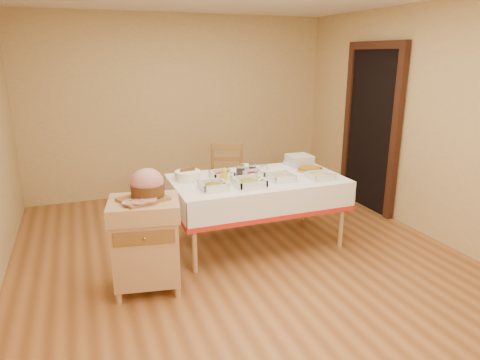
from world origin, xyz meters
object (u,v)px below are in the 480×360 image
Objects in this scene: butcher_cart at (146,240)px; dining_chair at (226,181)px; brass_platter at (310,169)px; dining_table at (257,192)px; preserve_jar_left at (240,171)px; bread_basket at (188,175)px; plate_stack at (299,160)px; mustard_bottle at (224,176)px; ham_on_board at (147,186)px; preserve_jar_right at (252,169)px.

dining_chair is at bearing 48.81° from butcher_cart.
dining_table is at bearing -175.59° from brass_platter.
preserve_jar_left reaches higher than bread_basket.
dining_table is 0.77m from bread_basket.
plate_stack is at bearing -35.74° from dining_chair.
ham_on_board is at bearing -151.67° from mustard_bottle.
preserve_jar_left reaches higher than butcher_cart.
ham_on_board is at bearing -163.22° from brass_platter.
ham_on_board is 2.11m from plate_stack.
dining_chair is 3.54× the size of bread_basket.
ham_on_board is 1.49× the size of bread_basket.
dining_table is 0.47m from mustard_bottle.
preserve_jar_right is at bearing 29.94° from butcher_cart.
preserve_jar_left is at bearing 31.39° from butcher_cart.
dining_chair reaches higher than bread_basket.
brass_platter is (1.97, 0.61, 0.30)m from butcher_cart.
dining_chair reaches higher than brass_platter.
mustard_bottle is at bearing -173.60° from brass_platter.
ham_on_board reaches higher than preserve_jar_right.
dining_table is 1.40m from ham_on_board.
mustard_bottle is at bearing -140.66° from preserve_jar_left.
dining_chair reaches higher than preserve_jar_left.
mustard_bottle is (0.85, 0.46, -0.12)m from ham_on_board.
dining_table is 0.29m from preserve_jar_left.
ham_on_board is 0.98m from mustard_bottle.
preserve_jar_left is at bearing -4.44° from bread_basket.
mustard_bottle is 0.58× the size of brass_platter.
dining_chair is 0.72m from preserve_jar_right.
butcher_cart is 4.70× the size of mustard_bottle.
butcher_cart is at bearing -150.06° from preserve_jar_right.
dining_chair is 5.33× the size of mustard_bottle.
bread_basket reaches higher than preserve_jar_right.
mustard_bottle reaches higher than plate_stack.
mustard_bottle is at bearing 28.33° from ham_on_board.
brass_platter is (0.65, -0.14, -0.03)m from preserve_jar_right.
butcher_cart is (-1.29, -0.56, -0.12)m from dining_table.
dining_chair is 2.38× the size of ham_on_board.
dining_table is at bearing -155.53° from plate_stack.
preserve_jar_right is at bearing 32.23° from mustard_bottle.
ham_on_board reaches higher than butcher_cart.
dining_table is 0.78m from plate_stack.
butcher_cart is at bearing -156.49° from dining_table.
preserve_jar_right is at bearing -170.27° from plate_stack.
ham_on_board reaches higher than dining_table.
preserve_jar_left is 0.46× the size of bread_basket.
mustard_bottle is at bearing -38.34° from bread_basket.
preserve_jar_left reaches higher than brass_platter.
bread_basket is 0.88× the size of brass_platter.
plate_stack reaches higher than preserve_jar_left.
ham_on_board is (-1.25, -0.53, 0.36)m from dining_table.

